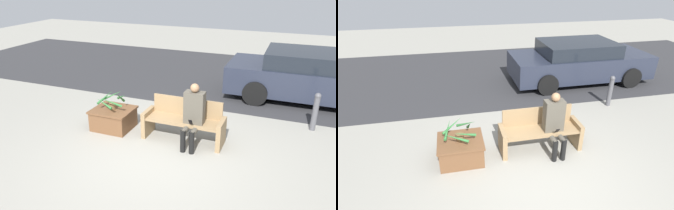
{
  "view_description": "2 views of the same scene",
  "coord_description": "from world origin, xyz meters",
  "views": [
    {
      "loc": [
        2.14,
        -4.79,
        3.19
      ],
      "look_at": [
        -0.23,
        1.14,
        0.59
      ],
      "focal_mm": 35.0,
      "sensor_mm": 36.0,
      "label": 1
    },
    {
      "loc": [
        -1.38,
        -3.36,
        3.28
      ],
      "look_at": [
        -0.39,
        1.32,
        0.83
      ],
      "focal_mm": 28.0,
      "sensor_mm": 36.0,
      "label": 2
    }
  ],
  "objects": [
    {
      "name": "bollard_post",
      "position": [
        2.69,
        2.33,
        0.45
      ],
      "size": [
        0.13,
        0.13,
        0.85
      ],
      "color": "#4C4C51",
      "rests_on": "ground_plane"
    },
    {
      "name": "planter_box",
      "position": [
        -1.38,
        0.81,
        0.24
      ],
      "size": [
        0.86,
        0.75,
        0.45
      ],
      "color": "brown",
      "rests_on": "ground_plane"
    },
    {
      "name": "person_seated",
      "position": [
        0.46,
        0.73,
        0.68
      ],
      "size": [
        0.39,
        0.57,
        1.26
      ],
      "color": "#4C473D",
      "rests_on": "ground_plane"
    },
    {
      "name": "bench",
      "position": [
        0.22,
        0.9,
        0.4
      ],
      "size": [
        1.65,
        0.53,
        0.83
      ],
      "color": "#8C704C",
      "rests_on": "ground_plane"
    },
    {
      "name": "parked_car",
      "position": [
        2.64,
        4.23,
        0.66
      ],
      "size": [
        4.43,
        1.98,
        1.32
      ],
      "color": "#232838",
      "rests_on": "ground_plane"
    },
    {
      "name": "road_surface",
      "position": [
        0.0,
        5.61,
        0.0
      ],
      "size": [
        20.0,
        6.0,
        0.01
      ],
      "primitive_type": "cube",
      "color": "#2D2D30",
      "rests_on": "ground_plane"
    },
    {
      "name": "ground_plane",
      "position": [
        0.0,
        0.0,
        0.0
      ],
      "size": [
        30.0,
        30.0,
        0.0
      ],
      "primitive_type": "plane",
      "color": "gray"
    },
    {
      "name": "potted_plant",
      "position": [
        -1.38,
        0.81,
        0.65
      ],
      "size": [
        0.65,
        0.65,
        0.46
      ],
      "color": "brown",
      "rests_on": "planter_box"
    }
  ]
}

